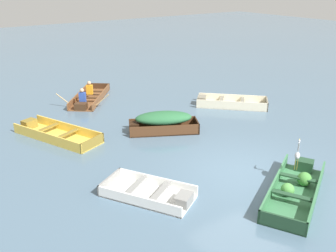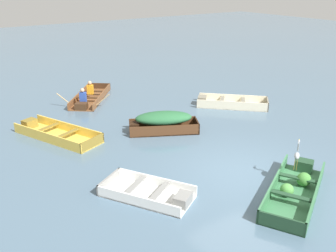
{
  "view_description": "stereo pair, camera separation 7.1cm",
  "coord_description": "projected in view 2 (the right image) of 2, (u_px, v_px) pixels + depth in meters",
  "views": [
    {
      "loc": [
        -7.49,
        -6.64,
        5.42
      ],
      "look_at": [
        -0.19,
        3.72,
        0.35
      ],
      "focal_mm": 40.0,
      "sensor_mm": 36.0,
      "label": 1
    },
    {
      "loc": [
        -7.43,
        -6.68,
        5.42
      ],
      "look_at": [
        -0.19,
        3.72,
        0.35
      ],
      "focal_mm": 40.0,
      "sensor_mm": 36.0,
      "label": 2
    }
  ],
  "objects": [
    {
      "name": "ground_plane",
      "position": [
        245.0,
        174.0,
        11.05
      ],
      "size": [
        80.0,
        80.0,
        0.0
      ],
      "primitive_type": "plane",
      "color": "slate"
    },
    {
      "name": "dinghy_green_foreground",
      "position": [
        295.0,
        188.0,
        10.04
      ],
      "size": [
        3.5,
        2.54,
        0.43
      ],
      "color": "#387047",
      "rests_on": "ground"
    },
    {
      "name": "skiff_cream_near_moored",
      "position": [
        229.0,
        103.0,
        16.79
      ],
      "size": [
        2.96,
        2.97,
        0.39
      ],
      "color": "beige",
      "rests_on": "ground"
    },
    {
      "name": "skiff_white_mid_moored",
      "position": [
        151.0,
        194.0,
        9.85
      ],
      "size": [
        2.19,
        2.66,
        0.31
      ],
      "color": "white",
      "rests_on": "ground"
    },
    {
      "name": "skiff_dark_varnish_far_moored",
      "position": [
        163.0,
        120.0,
        13.89
      ],
      "size": [
        2.69,
        2.01,
        0.79
      ],
      "color": "#4C2D19",
      "rests_on": "ground"
    },
    {
      "name": "skiff_yellow_outer_moored",
      "position": [
        55.0,
        133.0,
        13.61
      ],
      "size": [
        2.34,
        3.62,
        0.37
      ],
      "color": "#E5BC47",
      "rests_on": "ground"
    },
    {
      "name": "rowboat_wooden_brown_with_crew",
      "position": [
        90.0,
        97.0,
        17.51
      ],
      "size": [
        3.23,
        3.41,
        0.89
      ],
      "color": "brown",
      "rests_on": "ground"
    },
    {
      "name": "heron_on_dinghy",
      "position": [
        297.0,
        155.0,
        10.21
      ],
      "size": [
        0.42,
        0.32,
        0.84
      ],
      "color": "olive",
      "rests_on": "dinghy_green_foreground"
    }
  ]
}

